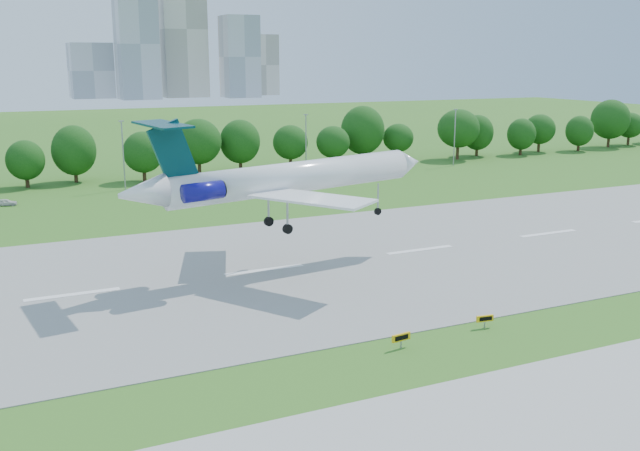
{
  "coord_description": "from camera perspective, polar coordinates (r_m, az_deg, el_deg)",
  "views": [
    {
      "loc": [
        -5.81,
        -45.37,
        22.52
      ],
      "look_at": [
        23.46,
        18.0,
        6.21
      ],
      "focal_mm": 40.0,
      "sensor_mm": 36.0,
      "label": 1
    }
  ],
  "objects": [
    {
      "name": "light_poles",
      "position": [
        128.44,
        -23.2,
        4.85
      ],
      "size": [
        175.9,
        0.25,
        12.19
      ],
      "color": "gray",
      "rests_on": "ground"
    },
    {
      "name": "taxi_sign_right",
      "position": [
        63.23,
        13.06,
        -7.27
      ],
      "size": [
        1.6,
        0.4,
        1.12
      ],
      "rotation": [
        0.0,
        0.0,
        -0.14
      ],
      "color": "gray",
      "rests_on": "ground"
    },
    {
      "name": "tree_line",
      "position": [
        138.46,
        -22.31,
        5.39
      ],
      "size": [
        288.4,
        8.4,
        10.4
      ],
      "color": "#382314",
      "rests_on": "ground"
    },
    {
      "name": "service_vehicle_b",
      "position": [
        122.73,
        -23.83,
        1.71
      ],
      "size": [
        3.46,
        1.89,
        1.12
      ],
      "primitive_type": "imported",
      "rotation": [
        0.0,
        0.0,
        1.39
      ],
      "color": "silver",
      "rests_on": "ground"
    },
    {
      "name": "skyline",
      "position": [
        448.75,
        -11.47,
        13.91
      ],
      "size": [
        127.0,
        52.0,
        80.0
      ],
      "color": "#B2B2B7",
      "rests_on": "ground"
    },
    {
      "name": "taxi_sign_centre",
      "position": [
        57.82,
        6.51,
        -8.9
      ],
      "size": [
        1.75,
        0.41,
        1.23
      ],
      "rotation": [
        0.0,
        0.0,
        0.12
      ],
      "color": "gray",
      "rests_on": "ground"
    },
    {
      "name": "airliner",
      "position": [
        76.34,
        -3.37,
        3.8
      ],
      "size": [
        36.73,
        26.59,
        12.47
      ],
      "rotation": [
        0.0,
        -0.03,
        0.13
      ],
      "color": "white",
      "rests_on": "ground"
    },
    {
      "name": "ground",
      "position": [
        50.99,
        -16.11,
        -13.62
      ],
      "size": [
        600.0,
        600.0,
        0.0
      ],
      "primitive_type": "plane",
      "color": "#2C621A",
      "rests_on": "ground"
    },
    {
      "name": "runway",
      "position": [
        74.11,
        -19.17,
        -5.27
      ],
      "size": [
        400.0,
        45.0,
        0.08
      ],
      "primitive_type": "cube",
      "color": "gray",
      "rests_on": "ground"
    }
  ]
}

